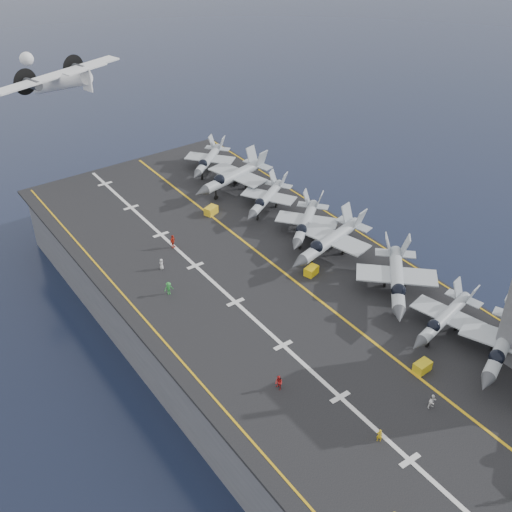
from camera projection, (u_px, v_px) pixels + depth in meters
ground at (272, 346)px, 90.08m from camera, size 500.00×500.00×0.00m
hull at (273, 318)px, 87.31m from camera, size 36.00×90.00×10.00m
flight_deck at (273, 287)px, 84.42m from camera, size 38.00×92.00×0.40m
foul_line at (292, 278)px, 85.74m from camera, size 0.35×90.00×0.02m
landing_centerline at (236, 302)px, 81.42m from camera, size 0.50×90.00×0.02m
deck_edge_port at (159, 335)px, 76.15m from camera, size 0.25×90.00×0.02m
deck_edge_stbd at (376, 243)px, 93.16m from camera, size 0.25×90.00×0.02m
fighter_jet_1 at (504, 343)px, 71.17m from camera, size 17.32×14.70×5.10m
fighter_jet_2 at (445, 317)px, 75.50m from camera, size 14.64×11.41×4.51m
fighter_jet_3 at (397, 277)px, 81.35m from camera, size 18.18×18.37×5.39m
fighter_jet_4 at (331, 239)px, 88.95m from camera, size 17.41×13.71×5.33m
fighter_jet_5 at (306, 221)px, 93.64m from camera, size 16.30×15.62×4.73m
fighter_jet_6 at (267, 197)px, 100.13m from camera, size 15.39×13.92×4.45m
fighter_jet_7 at (234, 175)px, 105.40m from camera, size 17.60×13.73×5.42m
fighter_jet_8 at (209, 159)px, 111.72m from camera, size 15.46×14.84×4.49m
tow_cart_a at (422, 367)px, 70.85m from camera, size 2.03×1.39×1.17m
tow_cart_b at (311, 271)px, 86.25m from camera, size 2.21×1.75×1.16m
tow_cart_c at (211, 210)px, 99.85m from camera, size 2.38×1.96×1.23m
crew_1 at (379, 435)px, 62.53m from camera, size 1.14×1.12×1.60m
crew_2 at (279, 383)px, 68.34m from camera, size 0.79×1.14×1.82m
crew_3 at (169, 288)px, 82.39m from camera, size 1.19×0.87×1.84m
crew_4 at (173, 241)px, 91.56m from camera, size 1.48×1.32×2.06m
crew_5 at (161, 264)px, 87.20m from camera, size 0.89×1.10×1.59m
crew_7 at (433, 401)px, 66.14m from camera, size 1.13×0.82×1.77m
transport_plane at (61, 83)px, 110.61m from camera, size 28.51×23.22×5.84m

